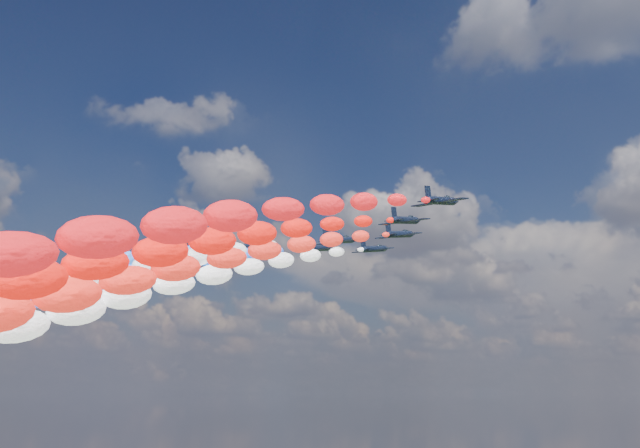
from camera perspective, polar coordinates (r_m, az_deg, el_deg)
The scene contains 14 objects.
jet_0 at distance 170.03m, azimuth -10.75°, elevation -1.47°, with size 9.42×12.63×2.78m, color black, non-canonical shape.
jet_1 at distance 171.45m, azimuth -5.85°, elevation -1.71°, with size 9.42×12.63×2.78m, color black, non-canonical shape.
jet_2 at distance 171.69m, azimuth -0.21°, elevation -1.79°, with size 9.42×12.63×2.78m, color black, non-canonical shape.
trail_2 at distance 124.81m, azimuth -18.22°, elevation -5.63°, with size 6.17×122.93×40.72m, color #165AFF, non-canonical shape.
jet_3 at distance 162.82m, azimuth 1.44°, elevation -1.20°, with size 9.42×12.63×2.78m, color black, non-canonical shape.
trail_3 at distance 114.78m, azimuth -17.36°, elevation -5.15°, with size 6.17×122.93×40.72m, color white, non-canonical shape.
jet_4 at distance 172.93m, azimuth 3.99°, elevation -1.84°, with size 9.42×12.63×2.78m, color black, non-canonical shape.
trail_4 at distance 122.28m, azimuth -12.42°, elevation -5.83°, with size 6.17×122.93×40.72m, color white, non-canonical shape.
jet_5 at distance 157.42m, azimuth 5.88°, elevation -0.75°, with size 9.42×12.63×2.78m, color black, non-canonical shape.
trail_5 at distance 105.67m, azimuth -12.11°, elevation -4.86°, with size 6.17×122.93×40.72m, color red, non-canonical shape.
jet_6 at distance 144.81m, azimuth 6.29°, elevation 0.28°, with size 9.42×12.63×2.78m, color black, non-canonical shape.
trail_6 at distance 93.23m, azimuth -13.89°, elevation -3.80°, with size 6.17×122.93×40.72m, color red, non-canonical shape.
jet_7 at distance 131.05m, azimuth 8.88°, elevation 1.70°, with size 9.42×12.63×2.78m, color black, non-canonical shape.
trail_7 at distance 77.95m, azimuth -13.34°, elevation -2.20°, with size 6.17×122.93×40.72m, color red, non-canonical shape.
Camera 1 is at (91.74, -118.25, 65.01)m, focal length 43.58 mm.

